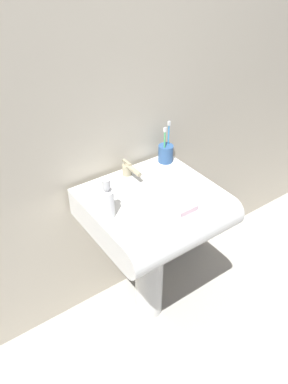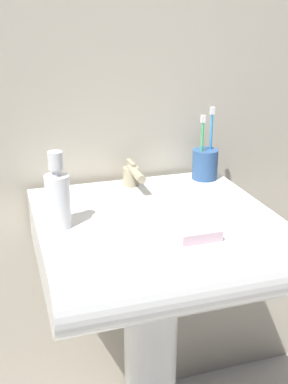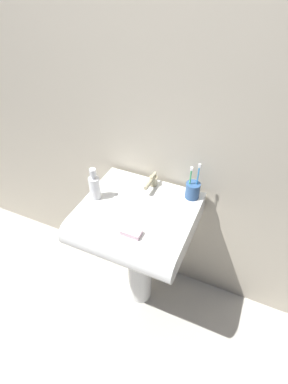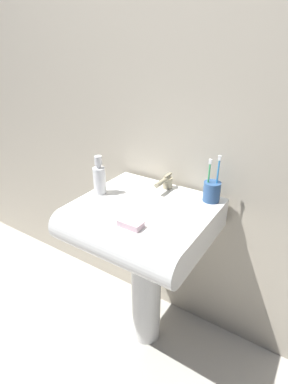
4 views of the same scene
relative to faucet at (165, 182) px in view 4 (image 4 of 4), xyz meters
name	(u,v)px [view 4 (image 4 of 4)]	position (x,y,z in m)	size (l,w,h in m)	color
ground_plane	(146,333)	(0.00, -0.16, -0.82)	(6.00, 6.00, 0.00)	#ADA89E
wall_back	(182,92)	(0.00, 0.11, 0.38)	(5.00, 0.05, 2.40)	#B7AD99
sink_pedestal	(146,287)	(0.00, -0.16, -0.49)	(0.14, 0.14, 0.65)	white
sink_basin	(140,223)	(0.00, -0.21, -0.10)	(0.55, 0.52, 0.13)	white
faucet	(165,182)	(0.00, 0.00, 0.00)	(0.04, 0.13, 0.07)	tan
toothbrush_cup	(212,191)	(0.22, 0.01, 0.01)	(0.07, 0.07, 0.20)	#2D5184
soap_bottle	(99,179)	(-0.22, -0.19, 0.04)	(0.05, 0.05, 0.17)	white
bar_soap	(131,224)	(0.05, -0.34, -0.02)	(0.09, 0.05, 0.02)	silver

